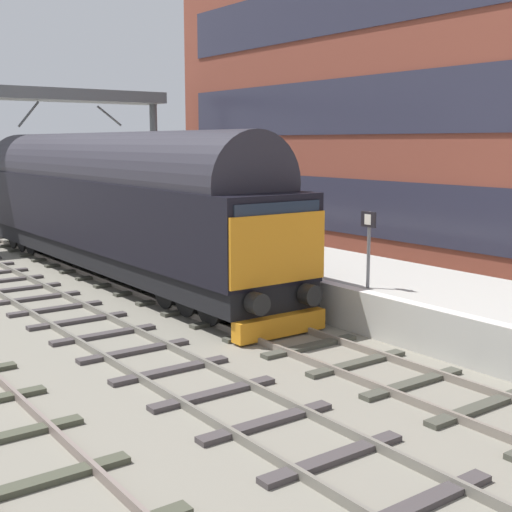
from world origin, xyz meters
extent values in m
plane|color=gray|center=(0.00, 0.00, 0.00)|extent=(140.00, 140.00, 0.00)
cube|color=gray|center=(-0.72, 0.00, 0.07)|extent=(0.07, 60.00, 0.15)
cube|color=gray|center=(0.72, 0.00, 0.07)|extent=(0.07, 60.00, 0.15)
cube|color=#46463B|center=(0.00, -9.29, 0.04)|extent=(2.50, 0.26, 0.09)
cube|color=#46463B|center=(0.00, -7.86, 0.04)|extent=(2.50, 0.26, 0.09)
cube|color=#46463B|center=(0.00, -6.43, 0.04)|extent=(2.50, 0.26, 0.09)
cube|color=#46463B|center=(0.00, -5.00, 0.04)|extent=(2.50, 0.26, 0.09)
cube|color=#46463B|center=(0.00, -3.57, 0.04)|extent=(2.50, 0.26, 0.09)
cube|color=#46463B|center=(0.00, -2.14, 0.04)|extent=(2.50, 0.26, 0.09)
cube|color=#46463B|center=(0.00, -0.71, 0.04)|extent=(2.50, 0.26, 0.09)
cube|color=#46463B|center=(0.00, 0.71, 0.04)|extent=(2.50, 0.26, 0.09)
cube|color=#46463B|center=(0.00, 2.14, 0.04)|extent=(2.50, 0.26, 0.09)
cube|color=#46463B|center=(0.00, 3.57, 0.04)|extent=(2.50, 0.26, 0.09)
cube|color=#46463B|center=(0.00, 5.00, 0.04)|extent=(2.50, 0.26, 0.09)
cube|color=#46463B|center=(0.00, 6.43, 0.04)|extent=(2.50, 0.26, 0.09)
cube|color=#46463B|center=(0.00, 7.86, 0.04)|extent=(2.50, 0.26, 0.09)
cube|color=#46463B|center=(0.00, 9.29, 0.04)|extent=(2.50, 0.26, 0.09)
cube|color=#46463B|center=(0.00, 10.71, 0.04)|extent=(2.50, 0.26, 0.09)
cube|color=#46463B|center=(0.00, 12.14, 0.04)|extent=(2.50, 0.26, 0.09)
cube|color=#46463B|center=(0.00, 13.57, 0.04)|extent=(2.50, 0.26, 0.09)
cube|color=#46463B|center=(0.00, 15.00, 0.04)|extent=(2.50, 0.26, 0.09)
cube|color=#46463B|center=(0.00, 16.43, 0.04)|extent=(2.50, 0.26, 0.09)
cube|color=slate|center=(-3.92, 0.00, 0.07)|extent=(0.07, 60.00, 0.15)
cube|color=slate|center=(-2.48, 0.00, 0.07)|extent=(0.07, 60.00, 0.15)
cube|color=#423C3D|center=(-3.20, -10.77, 0.04)|extent=(2.50, 0.26, 0.09)
cube|color=#423C3D|center=(-3.20, -9.23, 0.04)|extent=(2.50, 0.26, 0.09)
cube|color=#423C3D|center=(-3.20, -7.69, 0.04)|extent=(2.50, 0.26, 0.09)
cube|color=#423C3D|center=(-3.20, -6.15, 0.04)|extent=(2.50, 0.26, 0.09)
cube|color=#423C3D|center=(-3.20, -4.62, 0.04)|extent=(2.50, 0.26, 0.09)
cube|color=#423C3D|center=(-3.20, -3.08, 0.04)|extent=(2.50, 0.26, 0.09)
cube|color=#423C3D|center=(-3.20, -1.54, 0.04)|extent=(2.50, 0.26, 0.09)
cube|color=#423C3D|center=(-3.20, 0.00, 0.04)|extent=(2.50, 0.26, 0.09)
cube|color=#423C3D|center=(-3.20, 1.54, 0.04)|extent=(2.50, 0.26, 0.09)
cube|color=#423C3D|center=(-3.20, 3.08, 0.04)|extent=(2.50, 0.26, 0.09)
cube|color=#423C3D|center=(-3.20, 4.62, 0.04)|extent=(2.50, 0.26, 0.09)
cube|color=#423C3D|center=(-3.20, 6.15, 0.04)|extent=(2.50, 0.26, 0.09)
cube|color=#444637|center=(-6.76, -7.50, 0.04)|extent=(2.50, 0.26, 0.09)
cube|color=#444637|center=(-6.76, -5.83, 0.04)|extent=(2.50, 0.26, 0.09)
cube|color=#B3B2AA|center=(3.60, 0.00, 0.50)|extent=(4.00, 44.00, 1.00)
cube|color=white|center=(1.75, 0.00, 1.00)|extent=(0.30, 44.00, 0.01)
cube|color=#2E2E40|center=(8.55, -2.05, 2.01)|extent=(0.06, 30.78, 2.05)
cube|color=#2E2E40|center=(8.55, -2.05, 5.67)|extent=(0.06, 30.78, 2.05)
cube|color=black|center=(0.00, 5.42, 0.82)|extent=(2.56, 18.53, 0.60)
cube|color=black|center=(0.00, 5.42, 2.17)|extent=(2.70, 18.53, 2.10)
cylinder|color=#2B2932|center=(0.00, 5.42, 3.40)|extent=(2.56, 17.05, 2.57)
cube|color=orange|center=(0.00, -3.88, 2.02)|extent=(2.65, 0.08, 1.58)
cube|color=#232D3D|center=(0.00, -3.86, 2.75)|extent=(2.38, 0.04, 0.64)
cube|color=#232D3D|center=(1.37, 5.42, 2.47)|extent=(0.04, 12.97, 0.44)
cylinder|color=black|center=(-0.75, -4.09, 0.92)|extent=(0.48, 0.35, 0.48)
cylinder|color=black|center=(0.75, -4.09, 0.92)|extent=(0.48, 0.35, 0.48)
cube|color=orange|center=(0.00, -3.94, 0.29)|extent=(2.43, 0.36, 0.47)
cylinder|color=black|center=(0.00, -2.16, 0.52)|extent=(1.64, 1.04, 1.04)
cylinder|color=black|center=(0.00, -1.06, 0.52)|extent=(1.64, 1.04, 1.04)
cylinder|color=black|center=(0.00, 0.04, 0.52)|extent=(1.64, 1.04, 1.04)
cylinder|color=black|center=(0.00, 10.81, 0.52)|extent=(1.64, 1.04, 1.04)
cylinder|color=black|center=(0.00, 11.91, 0.52)|extent=(1.64, 1.04, 1.04)
cylinder|color=black|center=(0.00, 13.01, 0.52)|extent=(1.64, 1.04, 1.04)
cylinder|color=slate|center=(2.08, -4.61, 1.90)|extent=(0.08, 0.08, 1.79)
cube|color=black|center=(2.05, -4.61, 2.62)|extent=(0.05, 0.44, 0.36)
cube|color=white|center=(2.02, -4.61, 2.62)|extent=(0.01, 0.20, 0.24)
cylinder|color=#272832|center=(3.92, 6.02, 1.43)|extent=(0.13, 0.13, 0.84)
cylinder|color=#272832|center=(3.96, 6.21, 1.43)|extent=(0.13, 0.13, 0.84)
cylinder|color=#2D2D32|center=(3.94, 6.12, 2.13)|extent=(0.39, 0.39, 0.56)
sphere|color=#8A6954|center=(3.94, 6.12, 2.54)|extent=(0.22, 0.22, 0.22)
cylinder|color=#2D2D32|center=(3.90, 5.91, 2.13)|extent=(0.09, 0.09, 0.52)
cylinder|color=#2D2D32|center=(3.98, 6.32, 2.13)|extent=(0.09, 0.09, 0.52)
cylinder|color=slate|center=(6.50, 14.18, 3.08)|extent=(0.36, 0.36, 6.15)
cylinder|color=slate|center=(0.53, 14.18, 5.55)|extent=(0.98, 0.10, 1.13)
cylinder|color=slate|center=(4.24, 14.18, 5.55)|extent=(1.19, 0.10, 0.91)
camera|label=1|loc=(-9.39, -15.86, 4.39)|focal=48.48mm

